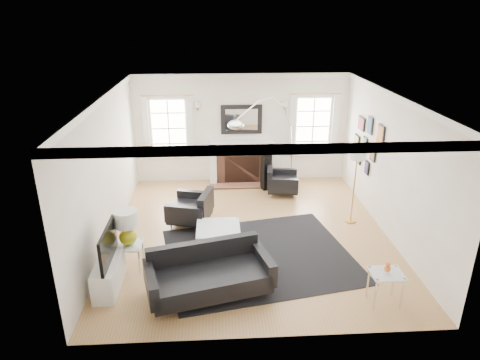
{
  "coord_description": "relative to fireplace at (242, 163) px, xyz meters",
  "views": [
    {
      "loc": [
        -0.66,
        -7.69,
        4.26
      ],
      "look_at": [
        -0.19,
        0.3,
        1.05
      ],
      "focal_mm": 32.0,
      "sensor_mm": 36.0,
      "label": 1
    }
  ],
  "objects": [
    {
      "name": "arc_floor_lamp",
      "position": [
        0.5,
        -1.04,
        0.82
      ],
      "size": [
        1.77,
        1.64,
        2.51
      ],
      "color": "white",
      "rests_on": "floor"
    },
    {
      "name": "window_right",
      "position": [
        1.85,
        0.16,
        0.92
      ],
      "size": [
        1.24,
        0.15,
        1.62
      ],
      "color": "white",
      "rests_on": "back_wall"
    },
    {
      "name": "mantel_mirror",
      "position": [
        0.0,
        0.16,
        1.11
      ],
      "size": [
        1.05,
        0.07,
        0.75
      ],
      "color": "black",
      "rests_on": "back_wall"
    },
    {
      "name": "armchair_right",
      "position": [
        0.9,
        -0.81,
        -0.23
      ],
      "size": [
        0.84,
        0.91,
        0.56
      ],
      "color": "black",
      "rests_on": "floor"
    },
    {
      "name": "armchair_left",
      "position": [
        -1.18,
        -2.32,
        -0.2
      ],
      "size": [
        1.02,
        1.09,
        0.62
      ],
      "color": "black",
      "rests_on": "floor"
    },
    {
      "name": "front_wall",
      "position": [
        0.0,
        -5.79,
        0.86
      ],
      "size": [
        5.5,
        0.04,
        2.8
      ],
      "primitive_type": "cube",
      "color": "white",
      "rests_on": "floor"
    },
    {
      "name": "left_wall",
      "position": [
        -2.75,
        -2.79,
        0.86
      ],
      "size": [
        0.04,
        6.0,
        2.8
      ],
      "primitive_type": "cube",
      "color": "white",
      "rests_on": "floor"
    },
    {
      "name": "area_rug",
      "position": [
        0.09,
        -3.66,
        -0.54
      ],
      "size": [
        3.78,
        3.35,
        0.01
      ],
      "primitive_type": "cube",
      "rotation": [
        0.0,
        0.0,
        0.19
      ],
      "color": "black",
      "rests_on": "floor"
    },
    {
      "name": "right_wall",
      "position": [
        2.75,
        -2.79,
        0.86
      ],
      "size": [
        0.04,
        6.0,
        2.8
      ],
      "primitive_type": "cube",
      "color": "white",
      "rests_on": "floor"
    },
    {
      "name": "ceiling",
      "position": [
        0.0,
        -2.79,
        2.26
      ],
      "size": [
        5.5,
        6.0,
        0.02
      ],
      "primitive_type": "cube",
      "color": "white",
      "rests_on": "back_wall"
    },
    {
      "name": "nesting_table",
      "position": [
        1.89,
        -5.13,
        -0.12
      ],
      "size": [
        0.49,
        0.41,
        0.54
      ],
      "color": "silver",
      "rests_on": "floor"
    },
    {
      "name": "fireplace",
      "position": [
        0.0,
        0.0,
        0.0
      ],
      "size": [
        1.7,
        0.69,
        1.11
      ],
      "color": "white",
      "rests_on": "floor"
    },
    {
      "name": "gourd_lamp",
      "position": [
        -2.2,
        -3.97,
        0.32
      ],
      "size": [
        0.4,
        0.4,
        0.64
      ],
      "color": "gold",
      "rests_on": "side_table_left"
    },
    {
      "name": "back_wall",
      "position": [
        0.0,
        0.21,
        0.86
      ],
      "size": [
        5.5,
        0.04,
        2.8
      ],
      "primitive_type": "cube",
      "color": "white",
      "rests_on": "floor"
    },
    {
      "name": "sofa",
      "position": [
        -0.83,
        -4.72,
        -0.19
      ],
      "size": [
        2.12,
        1.36,
        0.64
      ],
      "color": "black",
      "rests_on": "floor"
    },
    {
      "name": "orange_vase",
      "position": [
        1.89,
        -5.13,
        0.09
      ],
      "size": [
        0.1,
        0.1,
        0.16
      ],
      "color": "#D85C1B",
      "rests_on": "nesting_table"
    },
    {
      "name": "side_table_left",
      "position": [
        -2.2,
        -3.97,
        -0.15
      ],
      "size": [
        0.45,
        0.45,
        0.5
      ],
      "color": "silver",
      "rests_on": "floor"
    },
    {
      "name": "crown_molding",
      "position": [
        0.0,
        -2.79,
        2.2
      ],
      "size": [
        5.5,
        6.0,
        0.12
      ],
      "primitive_type": "cube",
      "color": "white",
      "rests_on": "back_wall"
    },
    {
      "name": "speaker_tower",
      "position": [
        0.58,
        -0.5,
        -0.01
      ],
      "size": [
        0.27,
        0.27,
        1.06
      ],
      "primitive_type": "cube",
      "rotation": [
        0.0,
        0.0,
        0.38
      ],
      "color": "black",
      "rests_on": "floor"
    },
    {
      "name": "coffee_table",
      "position": [
        -0.65,
        -3.2,
        -0.2
      ],
      "size": [
        0.83,
        0.83,
        0.37
      ],
      "color": "silver",
      "rests_on": "floor"
    },
    {
      "name": "window_left",
      "position": [
        -1.85,
        0.16,
        0.92
      ],
      "size": [
        1.24,
        0.15,
        1.62
      ],
      "color": "white",
      "rests_on": "back_wall"
    },
    {
      "name": "floor",
      "position": [
        0.0,
        -2.79,
        -0.54
      ],
      "size": [
        6.0,
        6.0,
        0.0
      ],
      "primitive_type": "plane",
      "color": "#9E7942",
      "rests_on": "ground"
    },
    {
      "name": "stick_floor_lamp",
      "position": [
        2.2,
        -2.42,
        0.94
      ],
      "size": [
        0.35,
        0.35,
        1.72
      ],
      "color": "#BF8B42",
      "rests_on": "floor"
    },
    {
      "name": "tv_unit",
      "position": [
        -2.44,
        -4.49,
        -0.21
      ],
      "size": [
        0.35,
        1.0,
        1.09
      ],
      "color": "white",
      "rests_on": "floor"
    },
    {
      "name": "gallery_wall",
      "position": [
        2.72,
        -1.5,
        0.99
      ],
      "size": [
        0.04,
        1.73,
        1.29
      ],
      "color": "black",
      "rests_on": "right_wall"
    }
  ]
}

